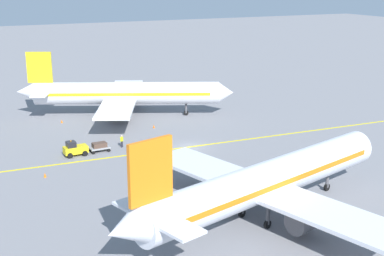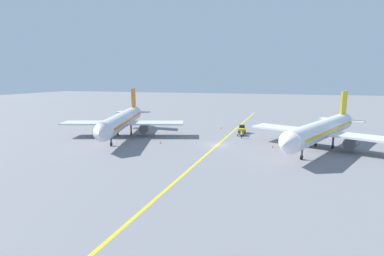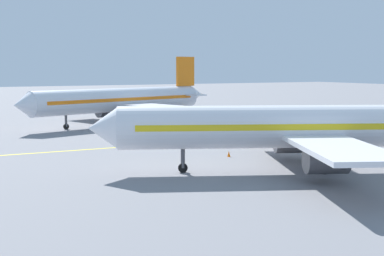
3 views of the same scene
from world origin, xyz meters
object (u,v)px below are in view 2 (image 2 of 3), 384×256
Objects in this scene: baggage_cart_trailing at (241,132)px; traffic_cone_mid_apron at (160,142)px; airplane_adjacent_stand at (122,121)px; traffic_cone_by_wingtip at (315,137)px; airplane_at_gate at (323,130)px; baggage_tug_white at (242,129)px; ground_crew_worker at (241,134)px; traffic_cone_near_nose at (272,146)px; traffic_cone_far_edge at (221,128)px.

traffic_cone_mid_apron is at bearing 42.22° from baggage_cart_trailing.
airplane_adjacent_stand reaches higher than traffic_cone_by_wingtip.
airplane_at_gate is 11.06m from traffic_cone_by_wingtip.
baggage_cart_trailing is (-0.18, 3.29, -0.14)m from baggage_tug_white.
airplane_adjacent_stand reaches higher than ground_crew_worker.
traffic_cone_mid_apron is (14.87, 13.49, -0.49)m from baggage_cart_trailing.
airplane_adjacent_stand is 63.42× the size of traffic_cone_near_nose.
baggage_cart_trailing is at bearing 127.59° from traffic_cone_far_edge.
baggage_cart_trailing is 10.41m from traffic_cone_far_edge.
ground_crew_worker is 16.60m from traffic_cone_by_wingtip.
traffic_cone_near_nose is (-6.97, 7.33, -0.63)m from ground_crew_worker.
baggage_tug_white is 5.60× the size of traffic_cone_far_edge.
ground_crew_worker is at bearing -46.44° from traffic_cone_near_nose.
baggage_cart_trailing is 4.86× the size of traffic_cone_far_edge.
traffic_cone_far_edge is (6.16, -4.95, -0.63)m from baggage_tug_white.
traffic_cone_near_nose is 23.41m from traffic_cone_far_edge.
airplane_at_gate is 61.22× the size of traffic_cone_near_nose.
airplane_at_gate is at bearing 151.30° from baggage_cart_trailing.
airplane_at_gate reaches higher than traffic_cone_by_wingtip.
baggage_tug_white is at bearing 141.23° from traffic_cone_far_edge.
baggage_tug_white is 6.59m from ground_crew_worker.
airplane_adjacent_stand is at bearing 13.50° from traffic_cone_by_wingtip.
traffic_cone_mid_apron is at bearing 25.45° from traffic_cone_by_wingtip.
airplane_adjacent_stand is (42.77, -0.27, 0.00)m from airplane_at_gate.
airplane_adjacent_stand is 27.48m from ground_crew_worker.
baggage_cart_trailing is (-26.18, -8.81, -2.95)m from airplane_adjacent_stand.
traffic_cone_by_wingtip is (-8.93, -12.02, 0.00)m from traffic_cone_near_nose.
ground_crew_worker reaches higher than traffic_cone_mid_apron.
traffic_cone_mid_apron is at bearing 157.52° from airplane_adjacent_stand.
baggage_tug_white is 22.32m from traffic_cone_mid_apron.
traffic_cone_far_edge is at bearing -111.41° from traffic_cone_mid_apron.
baggage_cart_trailing reaches higher than traffic_cone_near_nose.
traffic_cone_far_edge is (13.90, -18.83, 0.00)m from traffic_cone_near_nose.
baggage_tug_white is at bearing -36.43° from airplane_at_gate.
traffic_cone_by_wingtip and traffic_cone_far_edge have the same top height.
baggage_tug_white is 1.83× the size of ground_crew_worker.
airplane_at_gate is at bearing -170.53° from traffic_cone_near_nose.
traffic_cone_near_nose is (-7.56, 10.59, -0.49)m from baggage_cart_trailing.
airplane_at_gate reaches higher than baggage_cart_trailing.
traffic_cone_far_edge is at bearing -53.56° from traffic_cone_near_nose.
traffic_cone_near_nose is 1.00× the size of traffic_cone_far_edge.
traffic_cone_by_wingtip is (0.10, -10.51, -3.43)m from airplane_at_gate.
baggage_cart_trailing is at bearing -161.39° from airplane_adjacent_stand.
traffic_cone_far_edge is at bearing -38.77° from baggage_tug_white.
traffic_cone_by_wingtip is at bearing 173.63° from baggage_tug_white.
traffic_cone_far_edge is (22.84, -6.81, 0.00)m from traffic_cone_by_wingtip.
traffic_cone_far_edge is at bearing -58.93° from ground_crew_worker.
airplane_adjacent_stand is 27.78m from baggage_cart_trailing.
ground_crew_worker reaches higher than traffic_cone_near_nose.
baggage_tug_white is 1.15× the size of baggage_cart_trailing.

